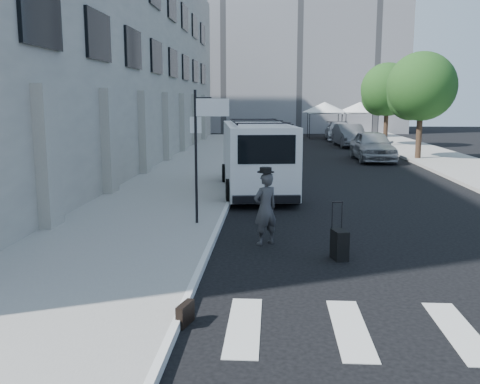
# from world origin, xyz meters

# --- Properties ---
(ground) EXTENTS (120.00, 120.00, 0.00)m
(ground) POSITION_xyz_m (0.00, 0.00, 0.00)
(ground) COLOR black
(ground) RESTS_ON ground
(sidewalk_left) EXTENTS (4.50, 48.00, 0.15)m
(sidewalk_left) POSITION_xyz_m (-4.25, 16.00, 0.07)
(sidewalk_left) COLOR gray
(sidewalk_left) RESTS_ON ground
(sidewalk_right) EXTENTS (4.00, 56.00, 0.15)m
(sidewalk_right) POSITION_xyz_m (9.00, 20.00, 0.07)
(sidewalk_right) COLOR gray
(sidewalk_right) RESTS_ON ground
(building_left) EXTENTS (10.00, 44.00, 12.00)m
(building_left) POSITION_xyz_m (-11.50, 18.00, 6.00)
(building_left) COLOR gray
(building_left) RESTS_ON ground
(building_far) EXTENTS (22.00, 12.00, 25.00)m
(building_far) POSITION_xyz_m (2.00, 50.00, 12.50)
(building_far) COLOR slate
(building_far) RESTS_ON ground
(sign_pole) EXTENTS (1.03, 0.07, 3.50)m
(sign_pole) POSITION_xyz_m (-2.36, 3.20, 2.65)
(sign_pole) COLOR black
(sign_pole) RESTS_ON sidewalk_left
(tree_near) EXTENTS (3.80, 3.83, 6.03)m
(tree_near) POSITION_xyz_m (7.50, 20.15, 3.97)
(tree_near) COLOR black
(tree_near) RESTS_ON ground
(tree_far) EXTENTS (3.80, 3.83, 6.03)m
(tree_far) POSITION_xyz_m (7.50, 29.15, 3.97)
(tree_far) COLOR black
(tree_far) RESTS_ON ground
(tent_left) EXTENTS (4.00, 4.00, 3.20)m
(tent_left) POSITION_xyz_m (4.00, 38.00, 2.71)
(tent_left) COLOR black
(tent_left) RESTS_ON ground
(tent_right) EXTENTS (4.00, 4.00, 3.20)m
(tent_right) POSITION_xyz_m (7.20, 38.50, 2.71)
(tent_right) COLOR black
(tent_right) RESTS_ON ground
(businessman) EXTENTS (0.75, 0.70, 1.72)m
(businessman) POSITION_xyz_m (-0.75, 1.71, 0.86)
(businessman) COLOR #3A393C
(businessman) RESTS_ON ground
(briefcase) EXTENTS (0.23, 0.46, 0.34)m
(briefcase) POSITION_xyz_m (-1.90, -3.00, 0.17)
(briefcase) COLOR black
(briefcase) RESTS_ON ground
(suitcase) EXTENTS (0.38, 0.50, 1.23)m
(suitcase) POSITION_xyz_m (0.86, 0.57, 0.33)
(suitcase) COLOR black
(suitcase) RESTS_ON ground
(cargo_van) EXTENTS (3.03, 7.01, 2.54)m
(cargo_van) POSITION_xyz_m (-1.18, 8.90, 1.31)
(cargo_van) COLOR white
(cargo_van) RESTS_ON ground
(parked_car_a) EXTENTS (2.13, 5.06, 1.71)m
(parked_car_a) POSITION_xyz_m (5.00, 19.73, 0.85)
(parked_car_a) COLOR #93969B
(parked_car_a) RESTS_ON ground
(parked_car_b) EXTENTS (2.13, 5.12, 1.65)m
(parked_car_b) POSITION_xyz_m (5.00, 28.98, 0.82)
(parked_car_b) COLOR #525359
(parked_car_b) RESTS_ON ground
(parked_car_c) EXTENTS (2.35, 5.41, 1.55)m
(parked_car_c) POSITION_xyz_m (5.00, 35.17, 0.77)
(parked_car_c) COLOR #AFB1B8
(parked_car_c) RESTS_ON ground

